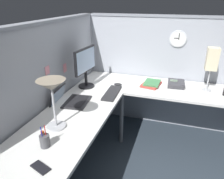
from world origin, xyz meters
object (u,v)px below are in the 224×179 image
Objects in this scene: laptop at (69,100)px; office_phone at (176,84)px; computer_mouse at (118,84)px; wall_clock at (178,39)px; pen_cup at (45,141)px; cell_phone at (40,168)px; keyboard at (112,93)px; desk_lamp_dome at (52,89)px; desk_lamp_paper at (212,60)px; book_stack at (151,84)px; monitor at (85,65)px.

office_phone is (0.80, -1.11, 0.01)m from laptop.
computer_mouse is 0.99m from wall_clock.
pen_cup is at bearing -165.08° from laptop.
office_phone reaches higher than cell_phone.
office_phone is (0.45, -0.72, 0.03)m from keyboard.
wall_clock reaches higher than desk_lamp_dome.
desk_lamp_dome is at bearing 38.94° from cell_phone.
desk_lamp_dome is (-0.82, 0.25, 0.35)m from keyboard.
computer_mouse is 1.37m from pen_cup.
desk_lamp_paper is at bearing -69.67° from keyboard.
wall_clock is (0.48, -0.67, 0.54)m from computer_mouse.
computer_mouse is 0.33× the size of book_stack.
cell_phone is 2.25m from wall_clock.
computer_mouse is 1.16m from desk_lamp_paper.
cell_phone is at bearing -154.59° from pen_cup.
book_stack is 1.44× the size of wall_clock.
pen_cup reaches higher than office_phone.
desk_lamp_paper is (1.54, -1.27, 0.33)m from pen_cup.
keyboard is 0.85m from office_phone.
pen_cup is (-0.26, -0.06, -0.31)m from desk_lamp_dome.
keyboard is 4.13× the size of computer_mouse.
pen_cup is 2.02m from desk_lamp_paper.
desk_lamp_paper is at bearing -87.16° from book_stack.
laptop is at bearing 178.59° from monitor.
keyboard is 2.99× the size of cell_phone.
wall_clock is at bearing -44.15° from keyboard.
desk_lamp_dome is (-0.48, -0.13, 0.34)m from laptop.
computer_mouse is 0.72× the size of cell_phone.
desk_lamp_paper reaches higher than cell_phone.
pen_cup reaches higher than keyboard.
pen_cup is 0.82× the size of wall_clock.
book_stack is at bearing 3.55° from cell_phone.
monitor is at bearing 31.37° from cell_phone.
computer_mouse is 1.18m from desk_lamp_dome.
keyboard is at bearing 135.41° from book_stack.
computer_mouse is 0.58× the size of pen_cup.
cell_phone is (-1.30, 0.09, -0.01)m from keyboard.
desk_lamp_dome is 1.41× the size of book_stack.
desk_lamp_paper is at bearing -46.36° from desk_lamp_dome.
desk_lamp_paper is at bearing -14.02° from cell_phone.
monitor is at bearing 71.07° from keyboard.
wall_clock is (1.83, -0.86, 0.50)m from pen_cup.
monitor is at bearing 121.16° from wall_clock.
wall_clock is at bearing 53.93° from desk_lamp_paper.
desk_lamp_paper is at bearing -80.65° from computer_mouse.
office_phone is 0.41× the size of desk_lamp_paper.
pen_cup is 1.25× the size of cell_phone.
office_phone reaches higher than book_stack.
cell_phone is 2.14m from desk_lamp_paper.
laptop is at bearing 14.92° from pen_cup.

